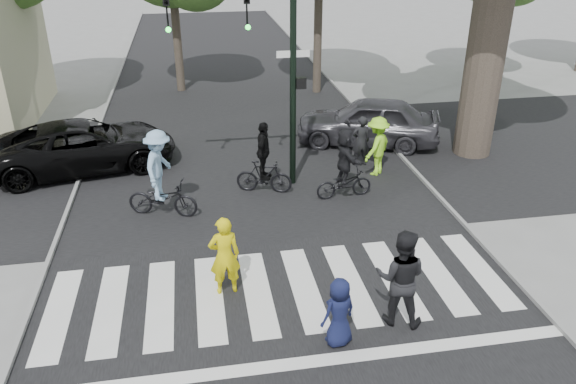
# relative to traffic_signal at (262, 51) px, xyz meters

# --- Properties ---
(ground) EXTENTS (120.00, 120.00, 0.00)m
(ground) POSITION_rel_traffic_signal_xyz_m (-0.35, -6.20, -3.90)
(ground) COLOR gray
(ground) RESTS_ON ground
(road_stem) EXTENTS (10.00, 70.00, 0.01)m
(road_stem) POSITION_rel_traffic_signal_xyz_m (-0.35, -1.20, -3.90)
(road_stem) COLOR black
(road_stem) RESTS_ON ground
(road_cross) EXTENTS (70.00, 10.00, 0.01)m
(road_cross) POSITION_rel_traffic_signal_xyz_m (-0.35, 1.80, -3.89)
(road_cross) COLOR black
(road_cross) RESTS_ON ground
(curb_left) EXTENTS (0.10, 70.00, 0.10)m
(curb_left) POSITION_rel_traffic_signal_xyz_m (-5.40, -1.20, -3.85)
(curb_left) COLOR gray
(curb_left) RESTS_ON ground
(curb_right) EXTENTS (0.10, 70.00, 0.10)m
(curb_right) POSITION_rel_traffic_signal_xyz_m (4.70, -1.20, -3.85)
(curb_right) COLOR gray
(curb_right) RESTS_ON ground
(crosswalk) EXTENTS (10.00, 3.85, 0.01)m
(crosswalk) POSITION_rel_traffic_signal_xyz_m (-0.35, -5.54, -3.89)
(crosswalk) COLOR silver
(crosswalk) RESTS_ON ground
(traffic_signal) EXTENTS (4.45, 0.29, 6.00)m
(traffic_signal) POSITION_rel_traffic_signal_xyz_m (0.00, 0.00, 0.00)
(traffic_signal) COLOR black
(traffic_signal) RESTS_ON ground
(pedestrian_woman) EXTENTS (0.68, 0.49, 1.77)m
(pedestrian_woman) POSITION_rel_traffic_signal_xyz_m (-1.49, -5.04, -3.02)
(pedestrian_woman) COLOR yellow
(pedestrian_woman) RESTS_ON ground
(pedestrian_child) EXTENTS (0.79, 0.65, 1.38)m
(pedestrian_child) POSITION_rel_traffic_signal_xyz_m (0.42, -6.98, -3.21)
(pedestrian_child) COLOR #12183C
(pedestrian_child) RESTS_ON ground
(pedestrian_adult) EXTENTS (1.19, 1.09, 1.99)m
(pedestrian_adult) POSITION_rel_traffic_signal_xyz_m (1.70, -6.55, -2.90)
(pedestrian_adult) COLOR black
(pedestrian_adult) RESTS_ON ground
(cyclist_left) EXTENTS (1.97, 1.36, 2.35)m
(cyclist_left) POSITION_rel_traffic_signal_xyz_m (-2.86, -1.37, -2.88)
(cyclist_left) COLOR black
(cyclist_left) RESTS_ON ground
(cyclist_mid) EXTENTS (1.66, 1.05, 2.09)m
(cyclist_mid) POSITION_rel_traffic_signal_xyz_m (-0.07, -0.46, -3.04)
(cyclist_mid) COLOR black
(cyclist_mid) RESTS_ON ground
(cyclist_right) EXTENTS (1.64, 1.53, 2.02)m
(cyclist_right) POSITION_rel_traffic_signal_xyz_m (2.09, -1.17, -3.00)
(cyclist_right) COLOR black
(cyclist_right) RESTS_ON ground
(car_suv) EXTENTS (5.84, 3.53, 1.52)m
(car_suv) POSITION_rel_traffic_signal_xyz_m (-5.28, 2.16, -3.14)
(car_suv) COLOR black
(car_suv) RESTS_ON ground
(car_grey) EXTENTS (5.18, 3.45, 1.64)m
(car_grey) POSITION_rel_traffic_signal_xyz_m (3.95, 2.70, -3.08)
(car_grey) COLOR #39383D
(car_grey) RESTS_ON ground
(bystander_hivis) EXTENTS (1.31, 1.29, 1.81)m
(bystander_hivis) POSITION_rel_traffic_signal_xyz_m (3.46, 0.20, -3.00)
(bystander_hivis) COLOR #9DF626
(bystander_hivis) RESTS_ON ground
(bystander_dark) EXTENTS (0.60, 0.40, 1.61)m
(bystander_dark) POSITION_rel_traffic_signal_xyz_m (3.18, 0.95, -3.10)
(bystander_dark) COLOR black
(bystander_dark) RESTS_ON ground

